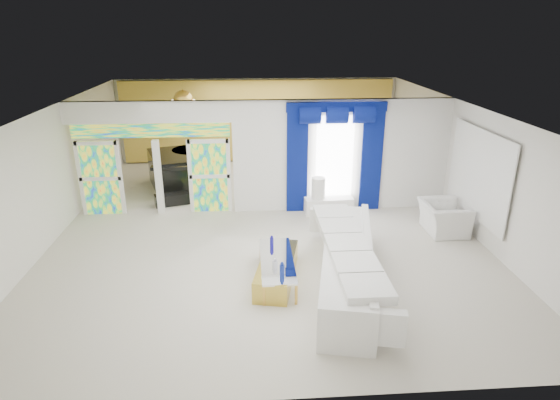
{
  "coord_description": "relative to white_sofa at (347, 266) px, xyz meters",
  "views": [
    {
      "loc": [
        -0.39,
        -10.99,
        4.8
      ],
      "look_at": [
        0.3,
        -1.2,
        1.1
      ],
      "focal_mm": 30.02,
      "sensor_mm": 36.0,
      "label": 1
    }
  ],
  "objects": [
    {
      "name": "floor",
      "position": [
        -1.48,
        3.08,
        -0.41
      ],
      "size": [
        12.0,
        12.0,
        0.0
      ],
      "primitive_type": "plane",
      "color": "#B7AF9E",
      "rests_on": "ground"
    },
    {
      "name": "dividing_wall",
      "position": [
        0.67,
        4.08,
        1.09
      ],
      "size": [
        5.7,
        0.18,
        3.0
      ],
      "primitive_type": "cube",
      "color": "white",
      "rests_on": "ground"
    },
    {
      "name": "dividing_header",
      "position": [
        -4.33,
        4.08,
        2.32
      ],
      "size": [
        4.3,
        0.18,
        0.55
      ],
      "primitive_type": "cube",
      "color": "white",
      "rests_on": "dividing_wall"
    },
    {
      "name": "stained_panel_left",
      "position": [
        -5.75,
        4.08,
        0.59
      ],
      "size": [
        0.95,
        0.04,
        2.0
      ],
      "primitive_type": "cube",
      "color": "#994C3F",
      "rests_on": "ground"
    },
    {
      "name": "stained_panel_right",
      "position": [
        -2.9,
        4.08,
        0.59
      ],
      "size": [
        0.95,
        0.04,
        2.0
      ],
      "primitive_type": "cube",
      "color": "#994C3F",
      "rests_on": "ground"
    },
    {
      "name": "stained_transom",
      "position": [
        -4.33,
        4.08,
        1.84
      ],
      "size": [
        4.0,
        0.05,
        0.35
      ],
      "primitive_type": "cube",
      "color": "#994C3F",
      "rests_on": "dividing_header"
    },
    {
      "name": "window_pane",
      "position": [
        0.42,
        3.98,
        1.04
      ],
      "size": [
        1.0,
        0.02,
        2.3
      ],
      "primitive_type": "cube",
      "color": "white",
      "rests_on": "dividing_wall"
    },
    {
      "name": "blue_drape_left",
      "position": [
        -0.58,
        3.95,
        0.99
      ],
      "size": [
        0.55,
        0.1,
        2.8
      ],
      "primitive_type": "cube",
      "color": "#030F48",
      "rests_on": "ground"
    },
    {
      "name": "blue_drape_right",
      "position": [
        1.42,
        3.95,
        0.99
      ],
      "size": [
        0.55,
        0.1,
        2.8
      ],
      "primitive_type": "cube",
      "color": "#030F48",
      "rests_on": "ground"
    },
    {
      "name": "blue_pelmet",
      "position": [
        0.42,
        3.95,
        2.41
      ],
      "size": [
        2.6,
        0.12,
        0.25
      ],
      "primitive_type": "cube",
      "color": "#030F48",
      "rests_on": "dividing_wall"
    },
    {
      "name": "wall_mirror",
      "position": [
        3.46,
        2.08,
        1.14
      ],
      "size": [
        0.04,
        2.7,
        1.9
      ],
      "primitive_type": "cube",
      "color": "white",
      "rests_on": "ground"
    },
    {
      "name": "gold_curtains",
      "position": [
        -1.48,
        8.98,
        1.09
      ],
      "size": [
        9.7,
        0.12,
        2.9
      ],
      "primitive_type": "cube",
      "color": "gold",
      "rests_on": "ground"
    },
    {
      "name": "white_sofa",
      "position": [
        0.0,
        0.0,
        0.0
      ],
      "size": [
        1.77,
        4.39,
        0.82
      ],
      "primitive_type": "cube",
      "rotation": [
        0.0,
        0.0,
        -0.2
      ],
      "color": "silver",
      "rests_on": "ground"
    },
    {
      "name": "coffee_table",
      "position": [
        -1.35,
        0.3,
        -0.19
      ],
      "size": [
        1.03,
        2.03,
        0.43
      ],
      "primitive_type": "cube",
      "rotation": [
        0.0,
        0.0,
        -0.2
      ],
      "color": "gold",
      "rests_on": "ground"
    },
    {
      "name": "console_table",
      "position": [
        0.27,
        3.7,
        -0.19
      ],
      "size": [
        1.32,
        0.5,
        0.43
      ],
      "primitive_type": "cube",
      "rotation": [
        0.0,
        0.0,
        0.07
      ],
      "color": "white",
      "rests_on": "ground"
    },
    {
      "name": "table_lamp",
      "position": [
        -0.03,
        3.7,
        0.31
      ],
      "size": [
        0.36,
        0.36,
        0.58
      ],
      "primitive_type": "cylinder",
      "color": "silver",
      "rests_on": "console_table"
    },
    {
      "name": "armchair",
      "position": [
        2.85,
        2.3,
        -0.03
      ],
      "size": [
        1.02,
        1.16,
        0.75
      ],
      "primitive_type": "imported",
      "rotation": [
        0.0,
        0.0,
        1.58
      ],
      "color": "silver",
      "rests_on": "ground"
    },
    {
      "name": "grand_piano",
      "position": [
        -4.04,
        6.25,
        0.12
      ],
      "size": [
        2.16,
        2.47,
        1.05
      ],
      "primitive_type": "cube",
      "rotation": [
        0.0,
        0.0,
        0.31
      ],
      "color": "black",
      "rests_on": "ground"
    },
    {
      "name": "piano_bench",
      "position": [
        -4.04,
        4.65,
        -0.25
      ],
      "size": [
        1.01,
        0.64,
        0.32
      ],
      "primitive_type": "cube",
      "rotation": [
        0.0,
        0.0,
        0.31
      ],
      "color": "black",
      "rests_on": "ground"
    },
    {
      "name": "tv_console",
      "position": [
        -5.99,
        5.57,
        -0.0
      ],
      "size": [
        0.65,
        0.61,
        0.81
      ],
      "primitive_type": "cube",
      "rotation": [
        0.0,
        0.0,
        -0.2
      ],
      "color": "#A17A50",
      "rests_on": "ground"
    },
    {
      "name": "chandelier",
      "position": [
        -3.78,
        6.48,
        2.24
      ],
      "size": [
        0.6,
        0.6,
        0.6
      ],
      "primitive_type": "sphere",
      "color": "gold",
      "rests_on": "ceiling"
    },
    {
      "name": "decanters",
      "position": [
        -1.36,
        0.18,
        0.11
      ],
      "size": [
        0.21,
        1.27,
        0.19
      ],
      "color": "navy",
      "rests_on": "coffee_table"
    }
  ]
}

